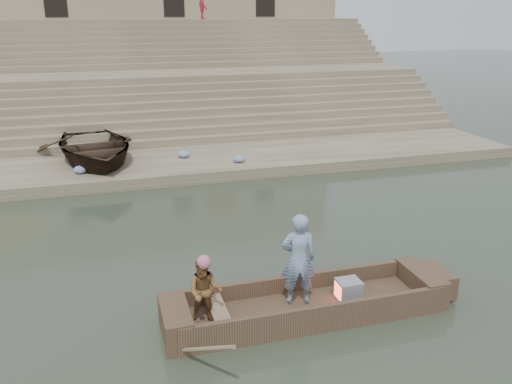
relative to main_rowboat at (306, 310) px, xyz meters
name	(u,v)px	position (x,y,z in m)	size (l,w,h in m)	color
ground	(114,277)	(-3.58, 2.68, -0.11)	(120.00, 120.00, 0.00)	#252F23
lower_landing	(105,170)	(-3.58, 10.68, 0.09)	(32.00, 4.00, 0.40)	gray
mid_landing	(100,104)	(-3.58, 18.18, 1.29)	(32.00, 3.00, 2.80)	gray
upper_landing	(97,65)	(-3.58, 25.18, 2.49)	(32.00, 3.00, 5.20)	gray
ghat_steps	(99,91)	(-3.58, 19.87, 1.69)	(32.00, 11.00, 5.20)	gray
building_wall	(92,12)	(-3.58, 29.18, 5.49)	(32.00, 5.07, 11.20)	tan
main_rowboat	(306,310)	(0.00, 0.00, 0.00)	(5.00, 1.30, 0.22)	brown
rowboat_trim	(316,300)	(0.21, -0.01, 0.20)	(6.04, 2.63, 1.97)	brown
standing_man	(298,259)	(-0.13, 0.17, 1.04)	(0.68, 0.45, 1.86)	navy
rowing_man	(205,291)	(-2.00, -0.05, 0.76)	(0.63, 0.49, 1.30)	#216522
television	(348,290)	(0.88, 0.00, 0.31)	(0.46, 0.42, 0.40)	gray
beached_rowboat	(94,147)	(-3.92, 11.30, 0.84)	(3.77, 5.29, 1.09)	#2D2116
pedestrian	(203,5)	(2.89, 24.68, 5.86)	(0.99, 0.57, 1.53)	maroon
cloth_bundles	(170,161)	(-1.30, 10.14, 0.42)	(5.99, 1.67, 0.26)	#3F5999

